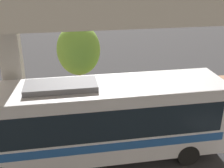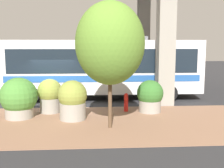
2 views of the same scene
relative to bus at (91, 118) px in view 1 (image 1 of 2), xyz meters
name	(u,v)px [view 1 (image 1 of 2)]	position (x,y,z in m)	size (l,w,h in m)	color
ground_plane	(137,123)	(-2.58, 2.86, -2.08)	(80.00, 80.00, 0.00)	#2D2D30
sidewalk_strip	(126,100)	(-5.58, 2.86, -2.07)	(6.00, 40.00, 0.02)	#936B51
overpass	(174,9)	(1.42, 2.86, 4.86)	(9.40, 20.47, 7.91)	#9E998E
bus	(91,118)	(0.00, 0.00, 0.00)	(2.79, 11.91, 3.85)	silver
fire_hydrant	(67,113)	(-3.61, -1.04, -1.60)	(0.44, 0.21, 0.94)	red
planter_front	(131,102)	(-3.57, 2.73, -1.20)	(1.20, 1.20, 1.69)	#9E998E
planter_middle	(46,108)	(-3.80, -2.22, -1.28)	(1.31, 1.31, 1.62)	#9E998E
planter_back	(147,93)	(-4.51, 3.99, -1.17)	(1.69, 1.69, 1.88)	#9E998E
planter_extra	(107,93)	(-4.95, 1.51, -1.19)	(1.30, 1.30, 1.79)	#9E998E
street_tree_near	(79,50)	(-6.33, -0.08, 1.32)	(2.72, 2.72, 5.04)	brown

